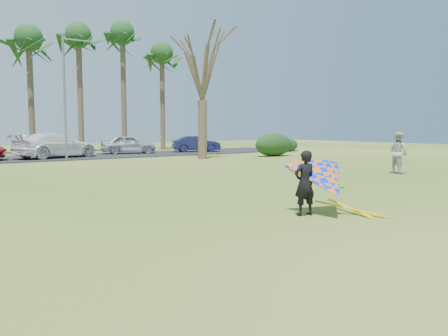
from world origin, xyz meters
TOP-DOWN VIEW (x-y plane):
  - ground at (0.00, 0.00)m, footprint 100.00×100.00m
  - parking_strip at (0.00, 25.00)m, footprint 46.00×7.00m
  - palm_6 at (2.00, 31.00)m, footprint 4.84×4.84m
  - palm_7 at (6.00, 31.00)m, footprint 4.84×4.84m
  - palm_8 at (10.00, 31.00)m, footprint 4.84×4.84m
  - palm_9 at (14.00, 31.00)m, footprint 4.84×4.84m
  - bare_tree_right at (10.00, 18.00)m, footprint 6.27×6.27m
  - streetlight at (2.16, 22.00)m, footprint 2.28×0.18m
  - hedge_near at (15.86, 17.14)m, footprint 3.43×1.56m
  - hedge_far at (21.19, 20.94)m, footprint 2.06×0.97m
  - car_3 at (1.99, 24.34)m, footprint 6.28×4.02m
  - car_4 at (8.13, 25.97)m, footprint 4.68×2.84m
  - car_5 at (13.92, 24.86)m, footprint 4.34×2.77m
  - pedestrian_a at (12.02, 4.56)m, footprint 0.92×1.08m
  - kite_flyer at (1.59, 0.08)m, footprint 2.13×2.39m

SIDE VIEW (x-z plane):
  - ground at x=0.00m, z-range 0.00..0.00m
  - parking_strip at x=0.00m, z-range 0.00..0.06m
  - hedge_far at x=21.19m, z-range 0.00..1.14m
  - car_5 at x=13.92m, z-range 0.06..1.41m
  - car_4 at x=8.13m, z-range 0.06..1.55m
  - kite_flyer at x=1.59m, z-range -0.17..1.85m
  - hedge_near at x=15.86m, z-range 0.00..1.72m
  - car_3 at x=1.99m, z-range 0.06..1.75m
  - pedestrian_a at x=12.02m, z-range 0.00..1.94m
  - streetlight at x=2.16m, z-range 0.46..8.46m
  - bare_tree_right at x=10.00m, z-range 1.96..11.17m
  - palm_6 at x=2.00m, z-range 3.75..14.59m
  - palm_9 at x=14.00m, z-range 3.75..14.59m
  - palm_7 at x=6.00m, z-range 4.08..15.62m
  - palm_8 at x=10.00m, z-range 4.40..16.64m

